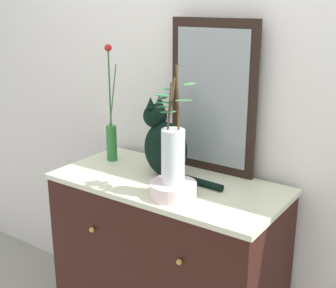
{
  "coord_description": "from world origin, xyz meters",
  "views": [
    {
      "loc": [
        1.13,
        -1.63,
        1.74
      ],
      "look_at": [
        0.0,
        0.0,
        1.12
      ],
      "focal_mm": 49.48,
      "sensor_mm": 36.0,
      "label": 1
    }
  ],
  "objects_px": {
    "sideboard": "(168,270)",
    "vase_glass_clear": "(173,153)",
    "mirror_leaning": "(213,98)",
    "cat_sitting": "(165,145)",
    "vase_slim_green": "(111,133)",
    "bowl_porcelain": "(173,190)"
  },
  "relations": [
    {
      "from": "sideboard",
      "to": "vase_glass_clear",
      "type": "relative_size",
      "value": 2.18
    },
    {
      "from": "mirror_leaning",
      "to": "vase_glass_clear",
      "type": "distance_m",
      "value": 0.41
    },
    {
      "from": "cat_sitting",
      "to": "vase_glass_clear",
      "type": "bearing_deg",
      "value": -47.23
    },
    {
      "from": "cat_sitting",
      "to": "vase_slim_green",
      "type": "xyz_separation_m",
      "value": [
        -0.35,
        0.02,
        -0.01
      ]
    },
    {
      "from": "bowl_porcelain",
      "to": "cat_sitting",
      "type": "bearing_deg",
      "value": 132.88
    },
    {
      "from": "vase_slim_green",
      "to": "cat_sitting",
      "type": "bearing_deg",
      "value": -3.98
    },
    {
      "from": "sideboard",
      "to": "vase_slim_green",
      "type": "height_order",
      "value": "vase_slim_green"
    },
    {
      "from": "sideboard",
      "to": "cat_sitting",
      "type": "bearing_deg",
      "value": 136.28
    },
    {
      "from": "sideboard",
      "to": "mirror_leaning",
      "type": "distance_m",
      "value": 0.87
    },
    {
      "from": "vase_slim_green",
      "to": "sideboard",
      "type": "bearing_deg",
      "value": -10.74
    },
    {
      "from": "mirror_leaning",
      "to": "cat_sitting",
      "type": "xyz_separation_m",
      "value": [
        -0.15,
        -0.19,
        -0.21
      ]
    },
    {
      "from": "cat_sitting",
      "to": "mirror_leaning",
      "type": "bearing_deg",
      "value": 51.99
    },
    {
      "from": "bowl_porcelain",
      "to": "vase_slim_green",
      "type": "bearing_deg",
      "value": 158.16
    },
    {
      "from": "cat_sitting",
      "to": "bowl_porcelain",
      "type": "xyz_separation_m",
      "value": [
        0.17,
        -0.19,
        -0.12
      ]
    },
    {
      "from": "sideboard",
      "to": "cat_sitting",
      "type": "height_order",
      "value": "cat_sitting"
    },
    {
      "from": "sideboard",
      "to": "bowl_porcelain",
      "type": "xyz_separation_m",
      "value": [
        0.12,
        -0.13,
        0.5
      ]
    },
    {
      "from": "cat_sitting",
      "to": "vase_glass_clear",
      "type": "distance_m",
      "value": 0.26
    },
    {
      "from": "cat_sitting",
      "to": "vase_slim_green",
      "type": "bearing_deg",
      "value": 176.02
    },
    {
      "from": "cat_sitting",
      "to": "bowl_porcelain",
      "type": "relative_size",
      "value": 2.16
    },
    {
      "from": "mirror_leaning",
      "to": "bowl_porcelain",
      "type": "height_order",
      "value": "mirror_leaning"
    },
    {
      "from": "mirror_leaning",
      "to": "cat_sitting",
      "type": "bearing_deg",
      "value": -128.01
    },
    {
      "from": "sideboard",
      "to": "vase_glass_clear",
      "type": "bearing_deg",
      "value": -48.76
    }
  ]
}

